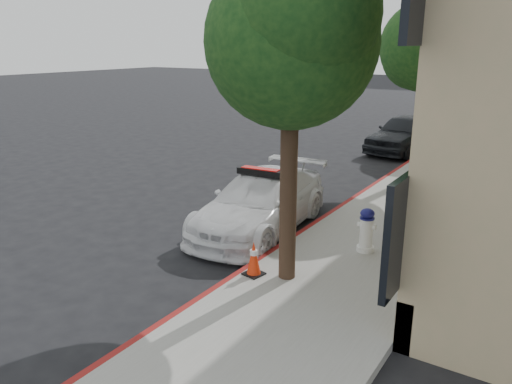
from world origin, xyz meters
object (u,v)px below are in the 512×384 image
object	(u,v)px
police_car	(260,202)
parked_car_mid	(405,133)
fire_hydrant	(366,231)
parked_car_far	(439,112)
traffic_cone	(254,258)

from	to	relation	value
police_car	parked_car_mid	world-z (taller)	parked_car_mid
police_car	fire_hydrant	world-z (taller)	police_car
police_car	fire_hydrant	size ratio (longest dim) A/B	5.20
police_car	parked_car_far	size ratio (longest dim) A/B	1.01
parked_car_mid	parked_car_far	xyz separation A→B (m)	(-0.37, 7.14, 0.01)
fire_hydrant	traffic_cone	xyz separation A→B (m)	(-1.33, -2.13, -0.13)
parked_car_mid	traffic_cone	bearing A→B (deg)	-77.45
parked_car_mid	traffic_cone	xyz separation A→B (m)	(1.15, -12.95, -0.29)
parked_car_mid	parked_car_far	bearing A→B (deg)	100.46
police_car	parked_car_far	world-z (taller)	parked_car_far
fire_hydrant	parked_car_far	bearing A→B (deg)	93.58
parked_car_far	fire_hydrant	distance (m)	18.18
traffic_cone	parked_car_far	bearing A→B (deg)	94.33
parked_car_mid	fire_hydrant	bearing A→B (deg)	-69.61
police_car	parked_car_mid	size ratio (longest dim) A/B	1.06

